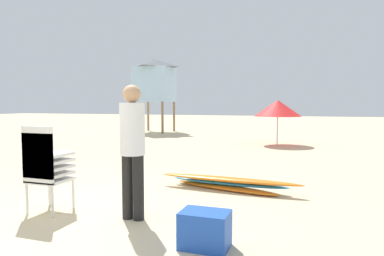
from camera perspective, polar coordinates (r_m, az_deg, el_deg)
ground at (r=4.95m, az=-25.19°, el=-13.88°), size 80.00×80.00×0.00m
stacked_plastic_chairs at (r=5.04m, az=-23.36°, el=-5.35°), size 0.48×0.48×1.20m
surfboard_pile at (r=6.02m, az=5.96°, el=-9.12°), size 2.51×0.72×0.24m
lifeguard_near_left at (r=4.43m, az=-9.91°, el=-2.39°), size 0.32×0.32×1.73m
lifeguard_tower at (r=18.32m, az=-6.24°, el=7.93°), size 1.98×1.98×3.86m
beach_umbrella_left at (r=12.78m, az=14.09°, el=3.23°), size 1.70×1.70×1.64m
cooler_box at (r=3.69m, az=2.16°, el=-16.57°), size 0.50×0.35×0.38m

